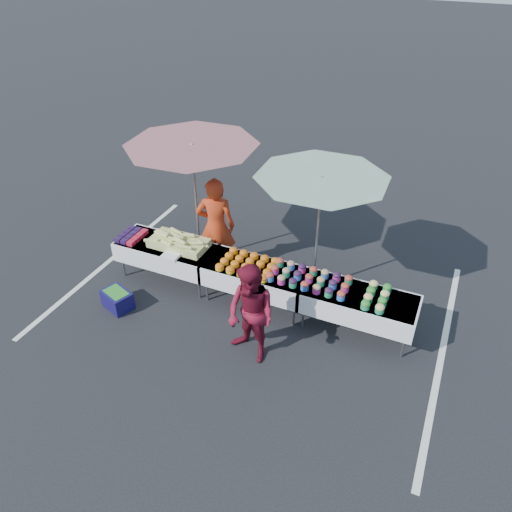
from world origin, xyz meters
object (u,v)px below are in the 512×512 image
at_px(umbrella_left, 192,155).
at_px(umbrella_right, 321,188).
at_px(customer, 251,314).
at_px(storage_bin, 117,299).
at_px(table_right, 359,303).
at_px(table_left, 167,252).
at_px(vendor, 216,227).
at_px(table_center, 256,276).

distance_m(umbrella_left, umbrella_right, 2.37).
xyz_separation_m(customer, storage_bin, (-2.62, 0.10, -0.66)).
relative_size(table_right, storage_bin, 3.07).
relative_size(table_left, vendor, 0.96).
height_order(customer, umbrella_right, umbrella_right).
bearing_deg(table_center, umbrella_right, 45.00).
relative_size(table_center, umbrella_right, 0.63).
distance_m(vendor, customer, 2.38).
bearing_deg(umbrella_right, vendor, -174.09).
xyz_separation_m(table_right, vendor, (-2.88, 0.61, 0.39)).
bearing_deg(table_left, umbrella_left, 73.18).
bearing_deg(vendor, storage_bin, 37.30).
distance_m(customer, umbrella_left, 3.15).
height_order(table_left, storage_bin, table_left).
xyz_separation_m(table_left, customer, (2.26, -1.21, 0.25)).
distance_m(table_center, table_right, 1.80).
bearing_deg(customer, vendor, 150.91).
xyz_separation_m(vendor, storage_bin, (-1.09, -1.71, -0.80)).
relative_size(table_left, storage_bin, 3.07).
height_order(umbrella_left, storage_bin, umbrella_left).
distance_m(table_left, umbrella_right, 3.10).
distance_m(table_left, customer, 2.57).
bearing_deg(storage_bin, table_right, 35.52).
relative_size(umbrella_left, umbrella_right, 1.03).
bearing_deg(storage_bin, table_center, 47.00).
bearing_deg(vendor, table_center, 130.35).
distance_m(table_left, table_center, 1.80).
xyz_separation_m(table_left, umbrella_left, (0.23, 0.77, 1.64)).
bearing_deg(table_center, umbrella_left, 153.75).
xyz_separation_m(vendor, umbrella_left, (-0.49, 0.17, 1.25)).
relative_size(table_center, storage_bin, 3.07).
height_order(table_right, vendor, vendor).
bearing_deg(table_right, umbrella_left, 167.08).
relative_size(table_right, customer, 1.11).
bearing_deg(table_left, table_right, 0.00).
xyz_separation_m(table_center, table_right, (1.80, 0.00, 0.00)).
distance_m(table_center, umbrella_left, 2.40).
bearing_deg(customer, table_center, 131.36).
distance_m(table_left, table_right, 3.60).
height_order(customer, umbrella_left, umbrella_left).
distance_m(table_right, storage_bin, 4.13).
relative_size(table_center, vendor, 0.96).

